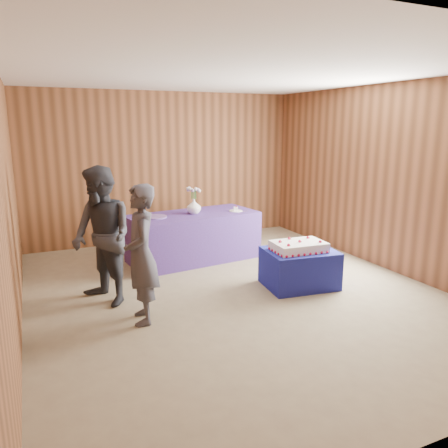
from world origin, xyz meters
TOP-DOWN VIEW (x-y plane):
  - ground at (0.00, 0.00)m, footprint 6.00×6.00m
  - room_shell at (0.00, 0.00)m, footprint 5.04×6.04m
  - cake_table at (0.89, -0.12)m, footprint 0.98×0.80m
  - serving_table at (0.02, 1.57)m, footprint 2.09×1.13m
  - sheet_cake at (0.85, -0.15)m, footprint 0.74×0.53m
  - vase at (0.03, 1.57)m, footprint 0.28×0.28m
  - flower_spray at (0.03, 1.57)m, footprint 0.23×0.23m
  - platter at (-0.61, 1.53)m, footprint 0.44×0.44m
  - plate at (0.72, 1.47)m, footprint 0.22×0.22m
  - cake_slice at (0.72, 1.47)m, footprint 0.09×0.08m
  - knife at (0.77, 1.39)m, footprint 0.26×0.05m
  - guest_left at (-1.27, -0.31)m, footprint 0.44×0.60m
  - guest_right at (-1.56, 0.36)m, footprint 0.90×0.99m

SIDE VIEW (x-z plane):
  - ground at x=0.00m, z-range 0.00..0.00m
  - cake_table at x=0.89m, z-range 0.00..0.50m
  - serving_table at x=0.02m, z-range 0.00..0.75m
  - sheet_cake at x=0.85m, z-range 0.48..0.64m
  - knife at x=0.77m, z-range 0.75..0.75m
  - plate at x=0.72m, z-range 0.75..0.76m
  - guest_left at x=-1.27m, z-range 0.00..1.52m
  - platter at x=-0.61m, z-range 0.75..0.77m
  - cake_slice at x=0.72m, z-range 0.75..0.83m
  - guest_right at x=-1.56m, z-range 0.00..1.66m
  - vase at x=0.03m, z-range 0.75..0.98m
  - flower_spray at x=0.03m, z-range 1.04..1.22m
  - room_shell at x=0.00m, z-range 0.44..3.16m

